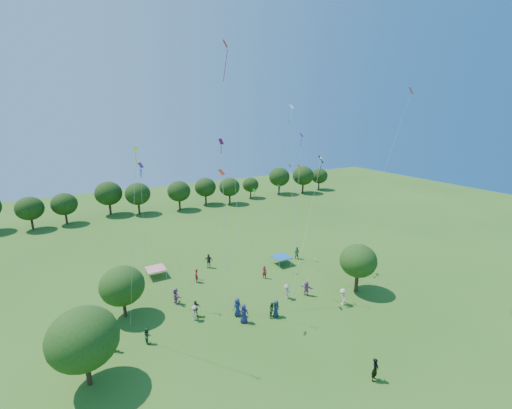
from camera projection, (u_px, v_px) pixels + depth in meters
The scene contains 42 objects.
ground at pixel (354, 401), 23.92m from camera, with size 160.00×160.00×0.00m, color #3B691F.
near_tree_west at pixel (83, 339), 24.42m from camera, with size 4.98×4.98×6.16m.
near_tree_north at pixel (122, 286), 33.08m from camera, with size 4.26×4.26×5.26m.
near_tree_east at pixel (358, 261), 37.82m from camera, with size 4.07×4.07×5.54m.
treeline at pixel (148, 192), 68.73m from camera, with size 88.01×8.77×6.77m.
tent_red_stripe at pixel (156, 269), 41.95m from camera, with size 2.20×2.20×1.10m.
tent_blue at pixel (281, 257), 45.38m from camera, with size 2.20×2.20×1.10m.
man_in_black at pixel (375, 370), 25.57m from camera, with size 0.70×0.45×1.87m, color black.
crowd_person_0 at pixel (237, 307), 33.82m from camera, with size 0.93×0.50×1.88m, color navy.
crowd_person_1 at pixel (264, 272), 41.58m from camera, with size 0.61×0.39×1.64m, color maroon.
crowd_person_2 at pixel (297, 253), 47.18m from camera, with size 0.86×0.46×1.74m, color #275B38.
crowd_person_3 at pixel (195, 313), 33.13m from camera, with size 1.02×0.46×1.56m, color #ABA489.
crowd_person_4 at pixel (195, 308), 33.71m from camera, with size 1.02×0.46×1.73m, color #3C3730.
crowd_person_5 at pixel (306, 288), 37.63m from camera, with size 1.58×0.56×1.69m, color #A25F94.
crowd_person_6 at pixel (276, 309), 33.69m from camera, with size 0.85×0.46×1.72m, color navy.
crowd_person_7 at pixel (113, 342), 28.74m from camera, with size 0.66×0.42×1.76m, color maroon.
crowd_person_8 at pixel (272, 310), 33.59m from camera, with size 0.80×0.43×1.62m, color #275524.
crowd_person_9 at pixel (343, 297), 35.77m from camera, with size 1.18×0.53×1.81m, color beige.
crowd_person_10 at pixel (209, 261), 44.35m from camera, with size 1.13×0.51×1.92m, color #433735.
crowd_person_11 at pixel (176, 296), 35.97m from camera, with size 1.68×0.60×1.80m, color #9B5A86.
crowd_person_12 at pixel (244, 314), 32.70m from camera, with size 0.94×0.51×1.90m, color navy.
crowd_person_13 at pixel (196, 276), 40.54m from camera, with size 0.63×0.41×1.69m, color maroon.
crowd_person_14 at pixel (148, 335), 29.81m from camera, with size 0.74×0.40×1.49m, color #255831.
crowd_person_15 at pixel (286, 292), 36.97m from camera, with size 1.09×0.49×1.66m, color #AF9E8C.
crowd_person_16 at pixel (131, 286), 38.12m from camera, with size 1.03×0.47×1.76m, color #443936.
pirate_kite at pixel (320, 163), 41.04m from camera, with size 8.91×6.94×13.28m.
red_high_kite at pixel (228, 92), 33.53m from camera, with size 1.79×6.73×25.11m.
small_kite_0 at pixel (224, 199), 30.26m from camera, with size 0.75×1.44×13.46m.
small_kite_1 at pixel (396, 135), 33.54m from camera, with size 3.82×3.27×20.58m.
small_kite_2 at pixel (134, 210), 26.08m from camera, with size 1.42×3.38×15.91m.
small_kite_3 at pixel (263, 206), 42.59m from camera, with size 5.85×1.43×9.27m.
small_kite_4 at pixel (142, 200), 33.44m from camera, with size 0.58×0.65×13.50m.
small_kite_5 at pixel (300, 161), 42.60m from camera, with size 0.67×0.62×15.84m.
small_kite_6 at pixel (315, 264), 34.77m from camera, with size 3.08×0.75×3.83m.
small_kite_7 at pixel (282, 198), 45.52m from camera, with size 1.35×2.94×9.03m.
small_kite_8 at pixel (223, 178), 31.26m from camera, with size 0.81×0.54×16.02m.
small_kite_9 at pixel (297, 193), 34.31m from camera, with size 2.37×2.02×13.28m.
small_kite_10 at pixel (290, 179), 39.83m from camera, with size 4.41×3.52×14.66m.
small_kite_11 at pixel (291, 183), 49.44m from camera, with size 3.15×6.82×10.99m.
small_kite_12 at pixel (292, 168), 40.90m from camera, with size 3.19×1.91×17.51m.
small_kite_13 at pixel (146, 181), 40.07m from camera, with size 3.27×4.43×12.63m.
small_kite_14 at pixel (293, 143), 41.27m from camera, with size 2.10×0.63×19.15m.
Camera 1 is at (-15.56, -13.69, 19.48)m, focal length 24.00 mm.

